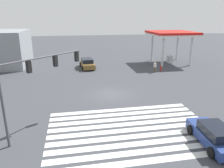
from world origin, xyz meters
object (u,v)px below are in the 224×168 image
Objects in this scene: pedestrian at (155,67)px; car_3 at (214,135)px; car_0 at (87,64)px; traffic_signal_mast at (36,75)px; fire_hydrant at (161,68)px.

car_3 is at bearing 34.66° from pedestrian.
car_0 is at bearing -71.48° from pedestrian.
traffic_signal_mast is 21.54m from pedestrian.
traffic_signal_mast is 1.18× the size of car_0.
traffic_signal_mast is 6.70× the size of fire_hydrant.
car_0 is 1.05× the size of car_3.
traffic_signal_mast reaches higher than pedestrian.
pedestrian is (9.92, -4.81, 0.15)m from car_0.
car_3 reaches higher than fire_hydrant.
pedestrian is (3.29, 19.26, 0.20)m from car_3.
traffic_signal_mast is at bearing -18.39° from car_0.
car_3 is at bearing 11.14° from car_0.
fire_hydrant is at bearing 65.12° from car_0.
pedestrian reaches higher than car_3.
fire_hydrant is (4.54, 19.86, -0.26)m from car_3.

